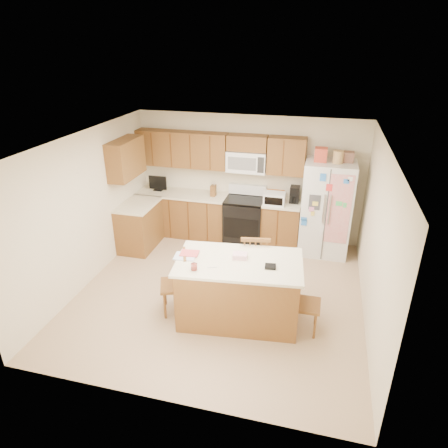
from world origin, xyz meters
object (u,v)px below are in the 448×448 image
(windsor_chair_back, at_px, (255,266))
(windsor_chair_right, at_px, (305,304))
(stove, at_px, (244,219))
(refrigerator, at_px, (326,208))
(island, at_px, (239,290))
(windsor_chair_left, at_px, (176,284))

(windsor_chair_back, bearing_deg, windsor_chair_right, -40.28)
(stove, height_order, windsor_chair_right, stove)
(refrigerator, bearing_deg, island, -115.28)
(windsor_chair_right, bearing_deg, windsor_chair_back, 139.72)
(refrigerator, height_order, windsor_chair_back, refrigerator)
(refrigerator, bearing_deg, windsor_chair_left, -129.97)
(windsor_chair_left, bearing_deg, refrigerator, 50.03)
(stove, relative_size, windsor_chair_right, 1.22)
(stove, distance_m, windsor_chair_back, 1.88)
(island, relative_size, windsor_chair_left, 1.89)
(windsor_chair_left, xyz_separation_m, windsor_chair_right, (1.89, 0.03, -0.03))
(island, distance_m, windsor_chair_left, 0.94)
(island, xyz_separation_m, windsor_chair_left, (-0.94, -0.07, -0.02))
(refrigerator, distance_m, island, 2.71)
(island, xyz_separation_m, windsor_chair_right, (0.95, -0.04, -0.05))
(stove, height_order, windsor_chair_left, stove)
(windsor_chair_back, bearing_deg, stove, 106.65)
(stove, bearing_deg, windsor_chair_back, -73.35)
(stove, distance_m, island, 2.52)
(stove, xyz_separation_m, island, (0.43, -2.48, 0.01))
(stove, bearing_deg, windsor_chair_right, -61.24)
(island, xyz_separation_m, windsor_chair_back, (0.11, 0.68, 0.03))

